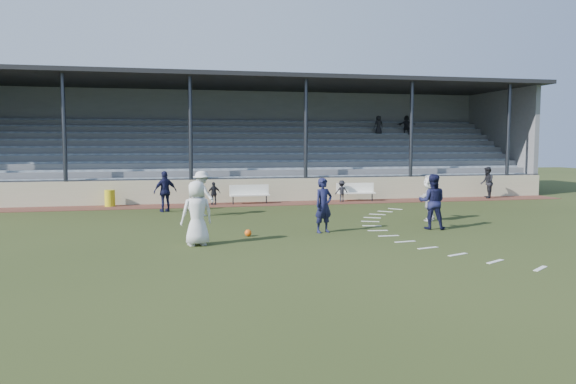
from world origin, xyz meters
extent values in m
plane|color=#293315|center=(0.00, 0.00, 0.00)|extent=(90.00, 90.00, 0.00)
cube|color=#542B21|center=(0.00, 10.50, 0.01)|extent=(34.00, 2.00, 0.02)
cube|color=beige|center=(0.00, 11.55, 0.60)|extent=(34.00, 0.18, 1.20)
cube|color=white|center=(-0.17, 10.54, 0.45)|extent=(2.02, 0.49, 0.06)
cube|color=white|center=(-0.17, 10.76, 0.70)|extent=(2.00, 0.15, 0.54)
cylinder|color=#32343A|center=(-1.02, 10.50, 0.22)|extent=(0.06, 0.06, 0.40)
cylinder|color=#32343A|center=(0.68, 10.57, 0.22)|extent=(0.06, 0.06, 0.40)
cube|color=white|center=(5.48, 10.62, 0.45)|extent=(2.03, 0.59, 0.06)
cube|color=white|center=(5.48, 10.84, 0.70)|extent=(2.00, 0.25, 0.54)
cylinder|color=#32343A|center=(4.64, 10.70, 0.22)|extent=(0.06, 0.06, 0.40)
cylinder|color=#32343A|center=(6.33, 10.53, 0.22)|extent=(0.06, 0.06, 0.40)
cylinder|color=gold|center=(-6.92, 10.95, 0.42)|extent=(0.49, 0.49, 0.79)
sphere|color=#F2590E|center=(-1.70, 0.94, 0.11)|extent=(0.23, 0.23, 0.23)
imported|color=silver|center=(-3.42, -0.34, 0.98)|extent=(1.08, 0.84, 1.95)
imported|color=#131536|center=(0.94, 1.16, 0.94)|extent=(0.80, 0.66, 1.88)
imported|color=#131536|center=(4.94, 1.08, 0.98)|extent=(1.17, 1.07, 1.96)
imported|color=silver|center=(-2.82, 6.50, 0.95)|extent=(1.33, 1.39, 1.89)
imported|color=#131536|center=(-4.31, 8.31, 0.91)|extent=(1.16, 0.81, 1.82)
imported|color=silver|center=(5.89, 3.14, 0.91)|extent=(1.42, 1.70, 1.83)
imported|color=black|center=(13.09, 10.62, 0.89)|extent=(0.96, 1.05, 1.74)
imported|color=black|center=(-2.67, 10.65, 0.54)|extent=(0.44, 0.38, 1.03)
imported|color=black|center=(-1.95, 10.56, 0.58)|extent=(0.71, 0.42, 1.13)
imported|color=black|center=(4.66, 10.58, 0.57)|extent=(0.72, 0.41, 1.11)
cube|color=slate|center=(0.00, 12.10, 0.60)|extent=(34.00, 0.80, 1.20)
cube|color=#83939F|center=(0.00, 12.20, 1.25)|extent=(33.00, 0.28, 0.10)
cube|color=slate|center=(0.00, 12.90, 0.80)|extent=(34.00, 0.80, 1.60)
cube|color=#83939F|center=(0.00, 13.00, 1.65)|extent=(33.00, 0.28, 0.10)
cube|color=slate|center=(0.00, 13.70, 1.00)|extent=(34.00, 0.80, 2.00)
cube|color=#83939F|center=(0.00, 13.80, 2.05)|extent=(33.00, 0.28, 0.10)
cube|color=slate|center=(0.00, 14.50, 1.20)|extent=(34.00, 0.80, 2.40)
cube|color=#83939F|center=(0.00, 14.60, 2.45)|extent=(33.00, 0.28, 0.10)
cube|color=slate|center=(0.00, 15.30, 1.40)|extent=(34.00, 0.80, 2.80)
cube|color=#83939F|center=(0.00, 15.40, 2.85)|extent=(33.00, 0.28, 0.10)
cube|color=slate|center=(0.00, 16.10, 1.60)|extent=(34.00, 0.80, 3.20)
cube|color=#83939F|center=(0.00, 16.20, 3.25)|extent=(33.00, 0.28, 0.10)
cube|color=slate|center=(0.00, 16.90, 1.80)|extent=(34.00, 0.80, 3.60)
cube|color=#83939F|center=(0.00, 17.00, 3.65)|extent=(33.00, 0.28, 0.10)
cube|color=slate|center=(0.00, 17.70, 2.00)|extent=(34.00, 0.80, 4.00)
cube|color=#83939F|center=(0.00, 17.80, 4.05)|extent=(33.00, 0.28, 0.10)
cube|color=slate|center=(0.00, 18.50, 2.20)|extent=(34.00, 0.80, 4.40)
cube|color=#83939F|center=(0.00, 18.60, 4.45)|extent=(33.00, 0.28, 0.10)
cube|color=slate|center=(0.00, 19.10, 3.20)|extent=(34.00, 0.40, 6.40)
cube|color=slate|center=(16.85, 15.50, 3.20)|extent=(0.30, 7.80, 6.40)
cube|color=black|center=(0.00, 15.20, 6.50)|extent=(34.60, 9.00, 0.22)
cylinder|color=#32343A|center=(-9.00, 11.65, 3.25)|extent=(0.20, 0.20, 6.50)
cylinder|color=#32343A|center=(-3.00, 11.65, 3.25)|extent=(0.20, 0.20, 6.50)
cylinder|color=#32343A|center=(3.00, 11.65, 3.25)|extent=(0.20, 0.20, 6.50)
cylinder|color=#32343A|center=(9.00, 11.65, 3.25)|extent=(0.20, 0.20, 6.50)
cylinder|color=#32343A|center=(15.00, 11.65, 3.25)|extent=(0.20, 0.20, 6.50)
cylinder|color=#32343A|center=(0.00, 11.55, 1.25)|extent=(34.00, 0.05, 0.05)
imported|color=black|center=(9.18, 16.94, 4.21)|extent=(0.60, 0.40, 1.22)
imported|color=black|center=(11.11, 16.94, 4.22)|extent=(1.21, 0.72, 1.25)
cube|color=silver|center=(6.12, 7.01, 0.01)|extent=(0.54, 0.61, 0.01)
cube|color=silver|center=(5.29, 6.22, 0.01)|extent=(0.59, 0.56, 0.01)
cube|color=silver|center=(4.57, 5.34, 0.01)|extent=(0.64, 0.51, 0.01)
cube|color=silver|center=(3.96, 4.38, 0.01)|extent=(0.67, 0.44, 0.01)
cube|color=silver|center=(3.48, 3.34, 0.01)|extent=(0.70, 0.37, 0.01)
cube|color=silver|center=(3.13, 2.26, 0.01)|extent=(0.71, 0.29, 0.01)
cube|color=silver|center=(2.92, 1.14, 0.01)|extent=(0.71, 0.21, 0.01)
cube|color=silver|center=(2.85, 0.00, 0.01)|extent=(0.70, 0.12, 0.01)
cube|color=silver|center=(2.92, -1.14, 0.01)|extent=(0.71, 0.21, 0.01)
cube|color=silver|center=(3.13, -2.26, 0.01)|extent=(0.71, 0.29, 0.01)
cube|color=silver|center=(3.48, -3.34, 0.01)|extent=(0.70, 0.37, 0.01)
cube|color=silver|center=(3.96, -4.38, 0.01)|extent=(0.67, 0.44, 0.01)
cube|color=silver|center=(4.57, -5.34, 0.01)|extent=(0.64, 0.51, 0.01)
camera|label=1|loc=(-4.38, -17.15, 3.06)|focal=35.00mm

